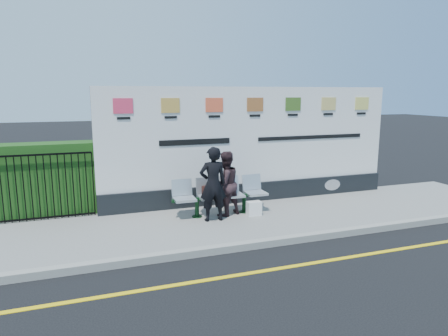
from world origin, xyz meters
The scene contains 12 objects.
ground centered at (0.00, 0.00, 0.00)m, with size 80.00×80.00×0.00m, color black.
pavement centered at (0.00, 2.50, 0.06)m, with size 14.00×3.00×0.12m, color gray.
kerb centered at (0.00, 1.00, 0.07)m, with size 14.00×0.18×0.14m, color gray.
yellow_line centered at (0.00, 0.00, 0.00)m, with size 14.00×0.10×0.01m, color yellow.
billboard centered at (0.50, 3.85, 1.42)m, with size 8.00×0.30×3.00m.
hedge centered at (-4.58, 4.30, 0.97)m, with size 2.35×0.70×1.70m, color #1E4815.
railing centered at (-4.58, 3.85, 0.89)m, with size 2.05×0.06×1.54m, color black, non-canonical shape.
bench centered at (-0.73, 2.90, 0.36)m, with size 2.24×0.58×0.48m, color silver, non-canonical shape.
woman_left centered at (-1.04, 2.54, 0.96)m, with size 0.61×0.40×1.69m, color black.
woman_right centered at (-0.64, 2.84, 0.88)m, with size 0.74×0.58×1.52m, color #322024.
handbag_brown centered at (-1.02, 2.91, 0.73)m, with size 0.32×0.14×0.25m, color black.
carrier_bag_white centered at (-0.01, 2.58, 0.29)m, with size 0.33×0.20×0.33m, color white.
Camera 1 is at (-3.69, -5.71, 2.96)m, focal length 32.00 mm.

